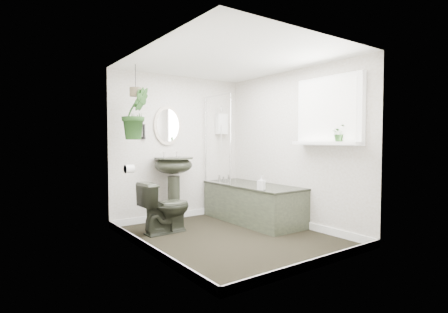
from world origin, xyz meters
TOP-DOWN VIEW (x-y plane):
  - floor at (0.00, 0.00)m, footprint 2.30×2.80m
  - ceiling at (0.00, 0.00)m, footprint 2.30×2.80m
  - wall_back at (0.00, 1.41)m, footprint 2.30×0.02m
  - wall_front at (0.00, -1.41)m, footprint 2.30×0.02m
  - wall_left at (-1.16, 0.00)m, footprint 0.02×2.80m
  - wall_right at (1.16, 0.00)m, footprint 0.02×2.80m
  - skirting at (0.00, 0.00)m, footprint 2.30×2.80m
  - bathtub at (0.80, 0.50)m, footprint 0.72×1.72m
  - bath_screen at (0.47, 0.99)m, footprint 0.04×0.72m
  - shower_box at (0.80, 1.34)m, footprint 0.20×0.10m
  - oval_mirror at (-0.22, 1.37)m, footprint 0.46×0.03m
  - wall_sconce at (-0.62, 1.36)m, footprint 0.04×0.04m
  - toilet_roll_holder at (-1.10, 0.70)m, footprint 0.11×0.11m
  - window_recess at (1.09, -0.70)m, footprint 0.08×1.00m
  - window_sill at (1.02, -0.70)m, footprint 0.18×1.00m
  - window_blinds at (1.04, -0.70)m, footprint 0.01×0.86m
  - toilet at (-0.60, 0.69)m, footprint 0.71×0.43m
  - pedestal_sink at (-0.22, 1.17)m, footprint 0.61×0.53m
  - sill_plant at (1.04, -0.90)m, footprint 0.24×0.22m
  - hanging_plant at (-0.90, 0.95)m, footprint 0.42×0.35m
  - soap_bottle at (0.51, -0.02)m, footprint 0.11×0.12m
  - hanging_pot at (-0.90, 0.95)m, footprint 0.16×0.16m

SIDE VIEW (x-z plane):
  - floor at x=0.00m, z-range -0.02..0.00m
  - skirting at x=0.00m, z-range 0.00..0.10m
  - bathtub at x=0.80m, z-range 0.00..0.58m
  - toilet at x=-0.60m, z-range 0.00..0.71m
  - pedestal_sink at x=-0.22m, z-range 0.00..1.01m
  - soap_bottle at x=0.51m, z-range 0.58..0.78m
  - toilet_roll_holder at x=-1.10m, z-range 0.84..0.96m
  - wall_back at x=0.00m, z-range 0.00..2.30m
  - wall_front at x=0.00m, z-range 0.00..2.30m
  - wall_left at x=-1.16m, z-range 0.00..2.30m
  - wall_right at x=1.16m, z-range 0.00..2.30m
  - window_sill at x=1.02m, z-range 1.21..1.25m
  - bath_screen at x=0.47m, z-range 0.58..1.98m
  - sill_plant at x=1.04m, z-range 1.25..1.46m
  - wall_sconce at x=-0.62m, z-range 1.29..1.51m
  - oval_mirror at x=-0.22m, z-range 1.19..1.81m
  - shower_box at x=0.80m, z-range 1.38..1.73m
  - hanging_plant at x=-0.90m, z-range 1.28..1.98m
  - window_recess at x=1.09m, z-range 1.20..2.10m
  - window_blinds at x=1.04m, z-range 1.27..2.03m
  - hanging_pot at x=-0.90m, z-range 1.86..1.98m
  - ceiling at x=0.00m, z-range 2.30..2.32m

